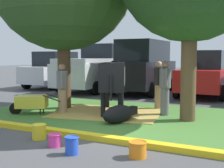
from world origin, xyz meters
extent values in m
plane|color=#4C4C4F|center=(0.00, 0.00, 0.00)|extent=(80.00, 80.00, 0.00)
cube|color=#477A33|center=(-0.57, 2.03, 0.01)|extent=(8.25, 5.05, 0.02)
cube|color=yellow|center=(-0.57, -0.64, 0.06)|extent=(9.45, 0.24, 0.12)
cube|color=tan|center=(-0.94, 2.09, 0.03)|extent=(3.57, 2.92, 0.04)
cylinder|color=#4C3823|center=(-2.66, 2.23, 1.33)|extent=(0.43, 0.43, 2.66)
cylinder|color=brown|center=(1.52, 2.15, 1.37)|extent=(0.42, 0.42, 2.75)
cube|color=black|center=(-0.84, 2.29, 1.17)|extent=(1.58, 2.39, 0.80)
cube|color=white|center=(-0.91, 2.43, 1.17)|extent=(1.03, 1.12, 0.56)
cylinder|color=black|center=(-1.39, 3.50, 1.27)|extent=(0.55, 0.71, 0.58)
cube|color=black|center=(-1.52, 3.80, 1.45)|extent=(0.42, 0.51, 0.32)
cube|color=white|center=(-1.60, 3.98, 1.41)|extent=(0.23, 0.19, 0.20)
cylinder|color=black|center=(-1.42, 2.98, 0.38)|extent=(0.14, 0.14, 0.77)
cylinder|color=black|center=(-0.97, 3.18, 0.38)|extent=(0.14, 0.14, 0.77)
cylinder|color=black|center=(-0.71, 1.40, 0.38)|extent=(0.14, 0.14, 0.77)
cylinder|color=black|center=(-0.27, 1.60, 0.38)|extent=(0.14, 0.14, 0.77)
cylinder|color=black|center=(-0.35, 1.19, 0.92)|extent=(0.06, 0.06, 0.70)
ellipsoid|color=black|center=(-0.06, 1.06, 0.24)|extent=(0.72, 1.18, 0.48)
cube|color=black|center=(0.08, 1.64, 0.26)|extent=(0.26, 0.32, 0.22)
cube|color=silver|center=(0.11, 1.76, 0.26)|extent=(0.11, 0.08, 0.16)
cylinder|color=black|center=(-0.16, 1.44, 0.06)|extent=(0.18, 0.36, 0.10)
cylinder|color=#9E7F5B|center=(0.21, 3.56, 0.41)|extent=(0.26, 0.26, 0.82)
cylinder|color=black|center=(0.21, 3.56, 1.10)|extent=(0.34, 0.34, 0.56)
sphere|color=tan|center=(0.21, 3.56, 1.50)|extent=(0.22, 0.22, 0.22)
cylinder|color=black|center=(0.34, 3.38, 1.13)|extent=(0.09, 0.09, 0.54)
cylinder|color=black|center=(0.09, 3.75, 1.13)|extent=(0.09, 0.09, 0.54)
cylinder|color=#9E7F5B|center=(-2.18, 1.46, 0.39)|extent=(0.26, 0.26, 0.79)
cylinder|color=slate|center=(-2.18, 1.46, 1.06)|extent=(0.34, 0.34, 0.54)
sphere|color=#8C664C|center=(-2.18, 1.46, 1.43)|extent=(0.21, 0.21, 0.21)
cylinder|color=slate|center=(-2.30, 1.65, 1.08)|extent=(0.09, 0.09, 0.51)
cylinder|color=slate|center=(-2.06, 1.28, 1.08)|extent=(0.09, 0.09, 0.51)
cylinder|color=slate|center=(0.72, 2.61, 0.42)|extent=(0.26, 0.26, 0.84)
cylinder|color=slate|center=(0.72, 2.61, 1.13)|extent=(0.34, 0.34, 0.58)
sphere|color=#8C664C|center=(0.72, 2.61, 1.53)|extent=(0.23, 0.23, 0.23)
cylinder|color=slate|center=(0.82, 2.41, 1.16)|extent=(0.09, 0.09, 0.55)
cylinder|color=slate|center=(0.63, 2.81, 1.16)|extent=(0.09, 0.09, 0.55)
cube|color=gold|center=(-2.93, 0.93, 0.40)|extent=(1.08, 0.95, 0.36)
cylinder|color=black|center=(-3.37, 0.69, 0.18)|extent=(0.36, 0.26, 0.36)
cylinder|color=black|center=(-2.57, 0.88, 0.12)|extent=(0.04, 0.04, 0.24)
cylinder|color=black|center=(-2.77, 1.27, 0.12)|extent=(0.04, 0.04, 0.24)
cylinder|color=black|center=(-2.26, 1.04, 0.52)|extent=(0.49, 0.29, 0.23)
cylinder|color=black|center=(-2.46, 1.43, 0.52)|extent=(0.49, 0.29, 0.23)
cylinder|color=yellow|center=(-0.88, -1.15, 0.16)|extent=(0.29, 0.29, 0.31)
torus|color=yellow|center=(-0.88, -1.15, 0.31)|extent=(0.32, 0.32, 0.02)
cylinder|color=#EA3893|center=(-0.24, -1.43, 0.12)|extent=(0.24, 0.24, 0.24)
torus|color=#EA3893|center=(-0.24, -1.43, 0.24)|extent=(0.27, 0.27, 0.02)
cylinder|color=blue|center=(0.33, -1.67, 0.16)|extent=(0.24, 0.24, 0.32)
torus|color=blue|center=(0.33, -1.67, 0.32)|extent=(0.26, 0.26, 0.02)
cylinder|color=orange|center=(1.46, -1.28, 0.14)|extent=(0.31, 0.31, 0.27)
torus|color=orange|center=(1.46, -1.28, 0.27)|extent=(0.33, 0.33, 0.02)
cube|color=silver|center=(-7.34, 7.85, 0.77)|extent=(1.86, 4.43, 0.90)
cube|color=black|center=(-7.34, 7.85, 1.62)|extent=(1.62, 2.22, 0.80)
cylinder|color=black|center=(-8.26, 9.26, 0.32)|extent=(0.23, 0.64, 0.64)
cylinder|color=black|center=(-6.46, 9.29, 0.32)|extent=(0.23, 0.64, 0.64)
cylinder|color=black|center=(-8.21, 6.40, 0.32)|extent=(0.23, 0.64, 0.64)
cylinder|color=black|center=(-6.41, 6.43, 0.32)|extent=(0.23, 0.64, 0.64)
cube|color=silver|center=(-4.57, 7.58, 0.87)|extent=(2.08, 5.43, 1.10)
cube|color=black|center=(-4.58, 8.53, 1.92)|extent=(1.87, 1.83, 1.00)
cube|color=silver|center=(-4.55, 6.37, 1.54)|extent=(1.94, 2.73, 0.24)
cylinder|color=black|center=(-5.59, 9.33, 0.32)|extent=(0.23, 0.64, 0.64)
cylinder|color=black|center=(-3.59, 9.35, 0.32)|extent=(0.23, 0.64, 0.64)
cylinder|color=black|center=(-5.54, 5.82, 0.32)|extent=(0.23, 0.64, 0.64)
cylinder|color=black|center=(-3.54, 5.84, 0.32)|extent=(0.23, 0.64, 0.64)
cube|color=black|center=(-1.91, 7.64, 0.92)|extent=(1.97, 4.63, 1.20)
cube|color=black|center=(-1.91, 7.64, 2.02)|extent=(1.72, 3.22, 1.00)
cylinder|color=black|center=(-2.89, 9.12, 0.32)|extent=(0.23, 0.64, 0.64)
cylinder|color=black|center=(-0.99, 9.14, 0.32)|extent=(0.23, 0.64, 0.64)
cylinder|color=black|center=(-2.84, 6.13, 0.32)|extent=(0.23, 0.64, 0.64)
cylinder|color=black|center=(-0.94, 6.15, 0.32)|extent=(0.23, 0.64, 0.64)
cube|color=red|center=(0.93, 7.87, 0.77)|extent=(1.86, 4.43, 0.90)
cube|color=black|center=(0.93, 7.87, 1.62)|extent=(1.62, 2.22, 0.80)
cylinder|color=black|center=(0.01, 9.28, 0.32)|extent=(0.23, 0.64, 0.64)
cylinder|color=black|center=(0.05, 6.42, 0.32)|extent=(0.23, 0.64, 0.64)
cylinder|color=black|center=(1.85, 6.45, 0.32)|extent=(0.23, 0.64, 0.64)
camera|label=1|loc=(3.46, -6.16, 1.79)|focal=49.07mm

